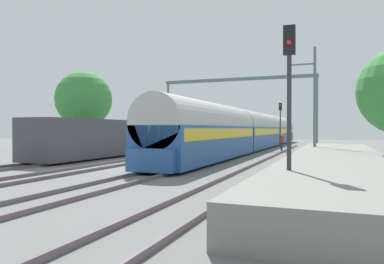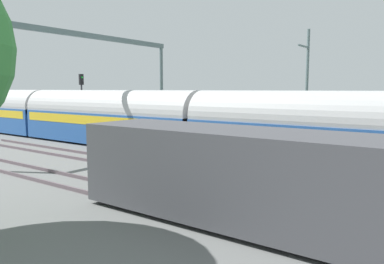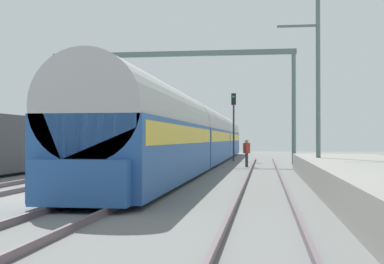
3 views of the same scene
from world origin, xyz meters
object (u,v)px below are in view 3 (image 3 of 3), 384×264
at_px(passenger_train, 201,135).
at_px(catenary_gantry, 171,79).
at_px(person_crossing, 247,150).
at_px(railway_signal_far, 234,118).

bearing_deg(passenger_train, catenary_gantry, 175.97).
bearing_deg(person_crossing, railway_signal_far, 44.79).
bearing_deg(person_crossing, catenary_gantry, 92.19).
height_order(person_crossing, catenary_gantry, catenary_gantry).
distance_m(passenger_train, railway_signal_far, 5.80).
xyz_separation_m(passenger_train, railway_signal_far, (1.92, 5.29, 1.41)).
relative_size(person_crossing, catenary_gantry, 0.10).
distance_m(passenger_train, person_crossing, 4.84).
relative_size(railway_signal_far, catenary_gantry, 0.31).
relative_size(passenger_train, railway_signal_far, 9.27).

